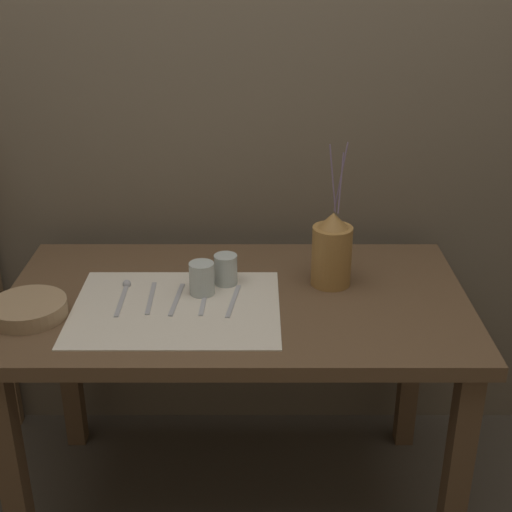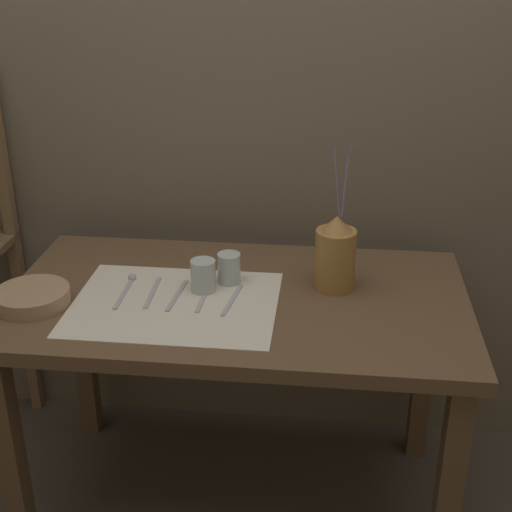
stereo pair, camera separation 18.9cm
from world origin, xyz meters
name	(u,v)px [view 2 (the right image)]	position (x,y,z in m)	size (l,w,h in m)	color
ground_plane	(239,499)	(0.00, 0.00, 0.00)	(12.00, 12.00, 0.00)	#473F35
stone_wall_back	(255,88)	(0.00, 0.46, 1.20)	(7.00, 0.06, 2.40)	#6B5E4C
wooden_table	(237,326)	(0.00, 0.00, 0.63)	(1.26, 0.71, 0.73)	brown
linen_cloth	(175,303)	(-0.16, -0.07, 0.73)	(0.55, 0.42, 0.00)	beige
pitcher_with_flowers	(335,255)	(0.26, 0.08, 0.83)	(0.11, 0.11, 0.41)	olive
wooden_bowl	(32,297)	(-0.53, -0.11, 0.75)	(0.20, 0.20, 0.04)	#9E7F5B
glass_tumbler_near	(203,276)	(-0.09, 0.01, 0.78)	(0.07, 0.07, 0.09)	#B7C1BC
glass_tumbler_far	(229,268)	(-0.03, 0.07, 0.77)	(0.07, 0.07, 0.09)	#B7C1BC
spoon_inner	(129,284)	(-0.31, 0.02, 0.73)	(0.02, 0.19, 0.02)	#A8A8AD
fork_inner	(152,293)	(-0.23, -0.02, 0.73)	(0.02, 0.18, 0.00)	#A8A8AD
knife_center	(177,295)	(-0.16, -0.03, 0.73)	(0.03, 0.18, 0.00)	#A8A8AD
spoon_outer	(208,286)	(-0.08, 0.03, 0.73)	(0.02, 0.19, 0.02)	#A8A8AD
fork_outer	(232,300)	(-0.01, -0.04, 0.73)	(0.04, 0.18, 0.00)	#A8A8AD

